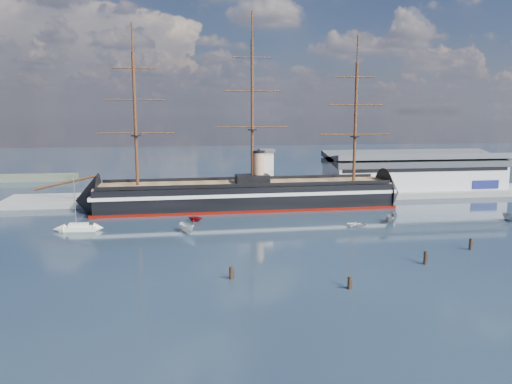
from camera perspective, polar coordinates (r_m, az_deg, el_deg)
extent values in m
plane|color=black|center=(133.79, 2.31, -3.41)|extent=(600.00, 600.00, 0.00)
cube|color=slate|center=(170.36, 3.35, -0.69)|extent=(180.00, 18.00, 2.00)
cube|color=#B7BABC|center=(188.75, 17.53, 2.02)|extent=(62.00, 20.00, 10.00)
cube|color=#3F4247|center=(188.18, 17.61, 3.71)|extent=(63.00, 21.00, 2.00)
cube|color=silver|center=(164.82, 1.21, 2.16)|extent=(4.00, 4.00, 14.00)
cube|color=#3F4247|center=(164.08, 1.21, 4.76)|extent=(5.00, 5.00, 1.00)
cube|color=black|center=(151.56, -1.17, -0.37)|extent=(88.32, 17.84, 7.00)
cube|color=silver|center=(151.36, -1.17, 0.08)|extent=(90.32, 18.13, 1.00)
cube|color=#590902|center=(152.20, -1.16, -1.73)|extent=(90.32, 18.09, 0.90)
cone|color=black|center=(152.87, -18.73, -0.89)|extent=(14.33, 15.97, 15.68)
cone|color=black|center=(164.08, 15.16, -0.06)|extent=(11.33, 15.91, 15.68)
cube|color=brown|center=(151.00, -1.17, 0.98)|extent=(88.29, 16.57, 0.40)
cube|color=black|center=(151.07, -0.42, 1.52)|extent=(10.12, 6.21, 2.50)
cylinder|color=tan|center=(150.94, 0.33, 2.85)|extent=(3.20, 3.20, 9.00)
cylinder|color=#381E0F|center=(153.16, -20.85, 1.02)|extent=(17.76, 1.07, 4.43)
cylinder|color=#381E0F|center=(148.81, -13.63, 8.02)|extent=(0.90, 0.90, 38.00)
cylinder|color=#381E0F|center=(149.73, -0.43, 9.05)|extent=(0.90, 0.90, 42.00)
cylinder|color=#381E0F|center=(157.49, 11.28, 7.79)|extent=(0.90, 0.90, 36.00)
cube|color=silver|center=(131.01, -19.59, -3.96)|extent=(8.74, 3.18, 1.14)
cube|color=silver|center=(130.81, -19.61, -3.57)|extent=(4.70, 2.18, 0.91)
cylinder|color=#B2B2B7|center=(129.80, -20.00, -1.01)|extent=(0.18, 0.18, 12.58)
imported|color=silver|center=(122.79, -7.89, -4.64)|extent=(7.68, 5.56, 2.90)
imported|color=slate|center=(137.20, 15.07, -3.40)|extent=(6.51, 5.51, 2.53)
imported|color=maroon|center=(135.09, -6.96, -3.35)|extent=(5.67, 7.22, 2.44)
imported|color=white|center=(131.10, 11.43, -3.85)|extent=(2.02, 3.27, 1.42)
imported|color=gray|center=(150.87, 26.97, -2.97)|extent=(6.20, 2.32, 2.47)
cylinder|color=black|center=(89.27, -2.87, -9.88)|extent=(0.64, 0.64, 2.93)
cylinder|color=black|center=(85.89, 10.61, -10.81)|extent=(0.64, 0.64, 2.77)
cylinder|color=black|center=(102.59, 18.74, -7.82)|extent=(0.64, 0.64, 3.31)
cylinder|color=black|center=(116.41, 23.27, -6.08)|extent=(0.64, 0.64, 3.17)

